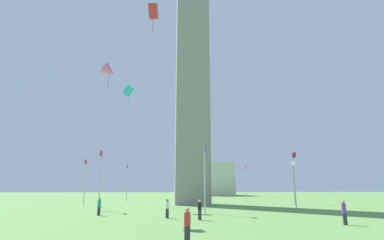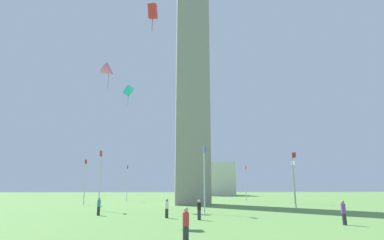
{
  "view_description": "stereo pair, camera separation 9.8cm",
  "coord_description": "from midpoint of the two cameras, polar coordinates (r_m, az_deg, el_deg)",
  "views": [
    {
      "loc": [
        48.36,
        -3.86,
        2.61
      ],
      "look_at": [
        0.0,
        0.0,
        13.74
      ],
      "focal_mm": 27.61,
      "sensor_mm": 36.0,
      "label": 1
    },
    {
      "loc": [
        48.37,
        -3.76,
        2.61
      ],
      "look_at": [
        0.0,
        0.0,
        13.74
      ],
      "focal_mm": 27.61,
      "sensor_mm": 36.0,
      "label": 2
    }
  ],
  "objects": [
    {
      "name": "kite_pink_delta",
      "position": [
        31.99,
        -15.69,
        9.06
      ],
      "size": [
        1.59,
        1.93,
        2.77
      ],
      "color": "pink"
    },
    {
      "name": "kite_cyan_box",
      "position": [
        43.85,
        -12.11,
        5.57
      ],
      "size": [
        1.39,
        1.69,
        3.02
      ],
      "color": "#33C6D1"
    },
    {
      "name": "flagpole_ne",
      "position": [
        39.67,
        19.18,
        -10.37
      ],
      "size": [
        1.12,
        0.14,
        7.03
      ],
      "color": "silver",
      "rests_on": "ground"
    },
    {
      "name": "kite_red_box",
      "position": [
        26.34,
        -7.5,
        20.09
      ],
      "size": [
        1.15,
        0.84,
        2.47
      ],
      "color": "red"
    },
    {
      "name": "person_white_shirt",
      "position": [
        27.21,
        -4.79,
        -16.67
      ],
      "size": [
        0.32,
        0.32,
        1.63
      ],
      "rotation": [
        0.0,
        0.0,
        2.86
      ],
      "color": "#2D2D38",
      "rests_on": "ground"
    },
    {
      "name": "ground_plane",
      "position": [
        48.58,
        0.06,
        -16.0
      ],
      "size": [
        260.0,
        260.0,
        0.0
      ],
      "primitive_type": "plane",
      "color": "#609347"
    },
    {
      "name": "person_red_shirt",
      "position": [
        15.11,
        -1.0,
        -19.68
      ],
      "size": [
        0.32,
        0.32,
        1.67
      ],
      "rotation": [
        0.0,
        0.0,
        3.51
      ],
      "color": "#2D2D38",
      "rests_on": "ground"
    },
    {
      "name": "flagpole_sw",
      "position": [
        60.73,
        -12.33,
        -11.42
      ],
      "size": [
        1.12,
        0.14,
        7.03
      ],
      "color": "silver",
      "rests_on": "ground"
    },
    {
      "name": "person_teal_shirt",
      "position": [
        30.93,
        -17.47,
        -15.64
      ],
      "size": [
        0.32,
        0.32,
        1.68
      ],
      "rotation": [
        0.0,
        0.0,
        2.47
      ],
      "color": "#2D2D38",
      "rests_on": "ground"
    },
    {
      "name": "flagpole_s",
      "position": [
        65.23,
        -1.12,
        -11.8
      ],
      "size": [
        1.12,
        0.14,
        7.03
      ],
      "color": "silver",
      "rests_on": "ground"
    },
    {
      "name": "flagpole_n",
      "position": [
        31.74,
        2.49,
        -10.6
      ],
      "size": [
        1.12,
        0.14,
        7.03
      ],
      "color": "silver",
      "rests_on": "ground"
    },
    {
      "name": "flagpole_nw",
      "position": [
        37.32,
        -17.23,
        -10.39
      ],
      "size": [
        1.12,
        0.14,
        7.03
      ],
      "color": "silver",
      "rests_on": "ground"
    },
    {
      "name": "flagpole_w",
      "position": [
        50.03,
        -19.86,
        -10.71
      ],
      "size": [
        1.12,
        0.14,
        7.03
      ],
      "color": "silver",
      "rests_on": "ground"
    },
    {
      "name": "person_purple_shirt",
      "position": [
        24.8,
        27.35,
        -15.59
      ],
      "size": [
        0.32,
        0.32,
        1.72
      ],
      "rotation": [
        0.0,
        0.0,
        -3.42
      ],
      "color": "#2D2D38",
      "rests_on": "ground"
    },
    {
      "name": "person_black_shirt",
      "position": [
        25.59,
        1.5,
        -16.96
      ],
      "size": [
        0.32,
        0.32,
        1.62
      ],
      "rotation": [
        0.0,
        0.0,
        3.21
      ],
      "color": "#2D2D38",
      "rests_on": "ground"
    },
    {
      "name": "flagpole_e",
      "position": [
        52.53,
        19.02,
        -10.84
      ],
      "size": [
        1.12,
        0.14,
        7.03
      ],
      "color": "silver",
      "rests_on": "ground"
    },
    {
      "name": "obelisk_monument",
      "position": [
        53.43,
        0.05,
        11.86
      ],
      "size": [
        5.5,
        5.5,
        50.01
      ],
      "color": "gray",
      "rests_on": "ground"
    },
    {
      "name": "distant_building",
      "position": [
        106.7,
        4.38,
        -11.41
      ],
      "size": [
        19.7,
        10.95,
        10.7
      ],
      "color": "beige",
      "rests_on": "ground"
    },
    {
      "name": "flagpole_se",
      "position": [
        62.21,
        10.38,
        -11.54
      ],
      "size": [
        1.12,
        0.14,
        7.03
      ],
      "color": "silver",
      "rests_on": "ground"
    }
  ]
}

